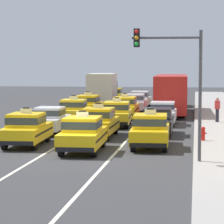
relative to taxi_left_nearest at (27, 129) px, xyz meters
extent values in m
plane|color=#353538|center=(3.18, -3.16, -0.88)|extent=(160.00, 160.00, 0.00)
cube|color=silver|center=(1.58, 16.84, -0.87)|extent=(0.14, 80.00, 0.01)
cube|color=silver|center=(4.78, 16.84, -0.87)|extent=(0.14, 80.00, 0.01)
cube|color=#9E9993|center=(10.38, 11.84, -0.80)|extent=(4.00, 90.00, 0.15)
cylinder|color=black|center=(-0.81, 1.54, -0.56)|extent=(0.27, 0.65, 0.64)
cylinder|color=black|center=(0.66, 1.61, -0.56)|extent=(0.27, 0.65, 0.64)
cylinder|color=black|center=(-0.67, -1.51, -0.56)|extent=(0.27, 0.65, 0.64)
cylinder|color=black|center=(0.81, -1.45, -0.56)|extent=(0.27, 0.65, 0.64)
cube|color=yellow|center=(0.00, 0.05, -0.21)|extent=(2.01, 4.58, 0.70)
cube|color=black|center=(0.00, 0.05, -0.16)|extent=(2.01, 4.22, 0.10)
cube|color=yellow|center=(0.00, -0.10, 0.46)|extent=(1.69, 2.17, 0.64)
cube|color=#2D3842|center=(0.00, -0.10, 0.46)|extent=(1.72, 2.19, 0.35)
cube|color=white|center=(0.00, -0.10, 0.90)|extent=(0.56, 0.15, 0.24)
cube|color=black|center=(0.00, -0.10, 1.05)|extent=(0.32, 0.12, 0.06)
cube|color=black|center=(-0.10, 2.26, -0.46)|extent=(1.71, 0.22, 0.20)
cube|color=black|center=(0.10, -2.16, -0.46)|extent=(1.71, 0.22, 0.20)
cylinder|color=black|center=(-0.89, 6.71, -0.56)|extent=(0.25, 0.64, 0.64)
cylinder|color=black|center=(0.55, 6.74, -0.56)|extent=(0.25, 0.64, 0.64)
cylinder|color=black|center=(-0.84, 3.88, -0.56)|extent=(0.25, 0.64, 0.64)
cylinder|color=black|center=(0.60, 3.90, -0.56)|extent=(0.25, 0.64, 0.64)
cube|color=silver|center=(-0.14, 5.31, -0.23)|extent=(1.84, 4.33, 0.66)
cube|color=silver|center=(-0.14, 5.21, 0.40)|extent=(1.60, 1.93, 0.60)
cube|color=#2D3842|center=(-0.14, 5.21, 0.40)|extent=(1.62, 1.95, 0.33)
cylinder|color=black|center=(-0.84, 13.19, -0.56)|extent=(0.27, 0.65, 0.64)
cylinder|color=black|center=(0.64, 13.26, -0.56)|extent=(0.27, 0.65, 0.64)
cylinder|color=black|center=(-0.70, 10.14, -0.56)|extent=(0.27, 0.65, 0.64)
cylinder|color=black|center=(0.78, 10.20, -0.56)|extent=(0.27, 0.65, 0.64)
cube|color=yellow|center=(-0.03, 11.70, -0.21)|extent=(2.00, 4.58, 0.70)
cube|color=black|center=(-0.03, 11.70, -0.16)|extent=(2.01, 4.22, 0.10)
cube|color=yellow|center=(-0.02, 11.55, 0.46)|extent=(1.69, 2.17, 0.64)
cube|color=#2D3842|center=(-0.02, 11.55, 0.46)|extent=(1.72, 2.19, 0.35)
cube|color=white|center=(-0.02, 11.55, 0.90)|extent=(0.56, 0.15, 0.24)
cube|color=black|center=(-0.02, 11.55, 1.05)|extent=(0.32, 0.12, 0.06)
cube|color=black|center=(-0.13, 13.91, -0.46)|extent=(1.71, 0.22, 0.20)
cube|color=black|center=(0.07, 9.49, -0.46)|extent=(1.71, 0.22, 0.20)
cylinder|color=black|center=(-0.77, 18.88, -0.56)|extent=(0.25, 0.64, 0.64)
cylinder|color=black|center=(0.71, 18.86, -0.56)|extent=(0.25, 0.64, 0.64)
cylinder|color=black|center=(-0.82, 15.82, -0.56)|extent=(0.25, 0.64, 0.64)
cylinder|color=black|center=(0.66, 15.80, -0.56)|extent=(0.25, 0.64, 0.64)
cube|color=yellow|center=(-0.06, 17.34, -0.21)|extent=(1.87, 4.53, 0.70)
cube|color=black|center=(-0.06, 17.34, -0.16)|extent=(1.88, 4.17, 0.10)
cube|color=yellow|center=(-0.06, 17.19, 0.46)|extent=(1.63, 2.12, 0.64)
cube|color=#2D3842|center=(-0.06, 17.19, 0.46)|extent=(1.65, 2.14, 0.35)
cube|color=white|center=(-0.06, 17.19, 0.90)|extent=(0.56, 0.13, 0.24)
cube|color=black|center=(-0.06, 17.19, 1.05)|extent=(0.32, 0.11, 0.06)
cube|color=black|center=(-0.02, 19.55, -0.46)|extent=(1.71, 0.17, 0.20)
cube|color=black|center=(-0.09, 15.13, -0.46)|extent=(1.71, 0.17, 0.20)
cylinder|color=black|center=(-1.13, 26.61, -0.56)|extent=(0.27, 0.65, 0.64)
cylinder|color=black|center=(0.77, 26.70, -0.56)|extent=(0.27, 0.65, 0.64)
cylinder|color=black|center=(-0.94, 22.71, -0.56)|extent=(0.27, 0.65, 0.64)
cylinder|color=black|center=(0.96, 22.80, -0.56)|extent=(0.27, 0.65, 0.64)
cube|color=black|center=(-0.22, 27.63, 0.49)|extent=(2.20, 2.30, 2.10)
cube|color=#2D3842|center=(-0.27, 28.70, 0.79)|extent=(1.93, 0.15, 0.76)
cube|color=beige|center=(-0.07, 24.37, 1.04)|extent=(2.55, 5.30, 2.70)
cylinder|color=black|center=(-0.79, 33.14, -0.56)|extent=(0.26, 0.65, 0.64)
cylinder|color=black|center=(0.69, 33.18, -0.56)|extent=(0.26, 0.65, 0.64)
cylinder|color=black|center=(-0.72, 30.08, -0.56)|extent=(0.26, 0.65, 0.64)
cylinder|color=black|center=(0.76, 30.12, -0.56)|extent=(0.26, 0.65, 0.64)
cube|color=yellow|center=(-0.02, 31.63, -0.21)|extent=(1.91, 4.54, 0.70)
cube|color=black|center=(-0.02, 31.63, -0.16)|extent=(1.92, 4.18, 0.10)
cube|color=yellow|center=(-0.01, 31.48, 0.46)|extent=(1.65, 2.14, 0.64)
cube|color=#2D3842|center=(-0.01, 31.48, 0.46)|extent=(1.67, 2.16, 0.35)
cube|color=white|center=(-0.01, 31.48, 0.90)|extent=(0.56, 0.13, 0.24)
cube|color=black|center=(-0.01, 31.48, 1.05)|extent=(0.32, 0.12, 0.06)
cube|color=black|center=(-0.07, 33.84, -0.46)|extent=(1.71, 0.18, 0.20)
cube|color=black|center=(0.04, 29.42, -0.46)|extent=(1.71, 0.18, 0.20)
cylinder|color=black|center=(2.42, -0.06, -0.56)|extent=(0.26, 0.65, 0.64)
cylinder|color=black|center=(3.90, -0.02, -0.56)|extent=(0.26, 0.65, 0.64)
cylinder|color=black|center=(2.52, -3.12, -0.56)|extent=(0.26, 0.65, 0.64)
cylinder|color=black|center=(3.99, -3.08, -0.56)|extent=(0.26, 0.65, 0.64)
cube|color=yellow|center=(3.21, -1.57, -0.21)|extent=(1.94, 4.55, 0.70)
cube|color=black|center=(3.21, -1.57, -0.16)|extent=(1.95, 4.19, 0.10)
cube|color=yellow|center=(3.21, -1.72, 0.46)|extent=(1.66, 2.15, 0.64)
cube|color=#2D3842|center=(3.21, -1.72, 0.46)|extent=(1.68, 2.17, 0.35)
cube|color=white|center=(3.21, -1.72, 0.90)|extent=(0.56, 0.14, 0.24)
cube|color=black|center=(3.21, -1.72, 1.05)|extent=(0.32, 0.12, 0.06)
cube|color=black|center=(3.14, 0.64, -0.46)|extent=(1.71, 0.19, 0.20)
cube|color=black|center=(3.27, -3.78, -0.46)|extent=(1.71, 0.19, 0.20)
cylinder|color=black|center=(2.30, 5.53, -0.56)|extent=(0.24, 0.64, 0.64)
cylinder|color=black|center=(3.77, 5.52, -0.56)|extent=(0.24, 0.64, 0.64)
cylinder|color=black|center=(2.29, 2.47, -0.56)|extent=(0.24, 0.64, 0.64)
cylinder|color=black|center=(3.76, 2.46, -0.56)|extent=(0.24, 0.64, 0.64)
cube|color=yellow|center=(3.03, 4.00, -0.21)|extent=(1.82, 4.51, 0.70)
cube|color=black|center=(3.03, 4.00, -0.16)|extent=(1.84, 4.15, 0.10)
cube|color=yellow|center=(3.03, 3.85, 0.46)|extent=(1.61, 2.11, 0.64)
cube|color=#2D3842|center=(3.03, 3.85, 0.46)|extent=(1.63, 2.13, 0.35)
cube|color=white|center=(3.03, 3.85, 0.90)|extent=(0.56, 0.12, 0.24)
cube|color=black|center=(3.03, 3.85, 1.05)|extent=(0.32, 0.11, 0.06)
cube|color=black|center=(3.04, 6.21, -0.46)|extent=(1.71, 0.15, 0.20)
cube|color=black|center=(3.02, 1.79, -0.46)|extent=(1.71, 0.15, 0.20)
cylinder|color=black|center=(2.46, 11.22, -0.56)|extent=(0.28, 0.65, 0.64)
cylinder|color=black|center=(3.94, 11.31, -0.56)|extent=(0.28, 0.65, 0.64)
cylinder|color=black|center=(2.64, 8.17, -0.56)|extent=(0.28, 0.65, 0.64)
cylinder|color=black|center=(4.11, 8.25, -0.56)|extent=(0.28, 0.65, 0.64)
cube|color=yellow|center=(3.29, 9.74, -0.21)|extent=(2.05, 4.59, 0.70)
cube|color=black|center=(3.29, 9.74, -0.16)|extent=(2.05, 4.24, 0.10)
cube|color=yellow|center=(3.29, 9.59, 0.46)|extent=(1.72, 2.19, 0.64)
cube|color=#2D3842|center=(3.29, 9.59, 0.46)|extent=(1.74, 2.21, 0.35)
cube|color=white|center=(3.29, 9.59, 0.90)|extent=(0.57, 0.15, 0.24)
cube|color=black|center=(3.29, 9.59, 1.05)|extent=(0.33, 0.13, 0.06)
cube|color=black|center=(3.16, 11.94, -0.46)|extent=(1.72, 0.24, 0.20)
cube|color=black|center=(3.41, 7.53, -0.46)|extent=(1.72, 0.24, 0.20)
cylinder|color=black|center=(2.38, 16.98, -0.56)|extent=(0.25, 0.64, 0.64)
cylinder|color=black|center=(3.86, 16.99, -0.56)|extent=(0.25, 0.64, 0.64)
cylinder|color=black|center=(2.42, 13.92, -0.56)|extent=(0.25, 0.64, 0.64)
cylinder|color=black|center=(3.89, 13.93, -0.56)|extent=(0.25, 0.64, 0.64)
cube|color=yellow|center=(3.14, 15.45, -0.21)|extent=(1.85, 4.52, 0.70)
cube|color=black|center=(3.14, 15.45, -0.16)|extent=(1.87, 4.16, 0.10)
cube|color=yellow|center=(3.14, 15.30, 0.46)|extent=(1.62, 2.12, 0.64)
cube|color=#2D3842|center=(3.14, 15.30, 0.46)|extent=(1.64, 2.14, 0.35)
cube|color=white|center=(3.14, 15.30, 0.90)|extent=(0.56, 0.13, 0.24)
cube|color=black|center=(3.14, 15.30, 1.05)|extent=(0.32, 0.11, 0.06)
cube|color=black|center=(3.11, 17.66, -0.46)|extent=(1.71, 0.16, 0.20)
cube|color=black|center=(3.16, 13.24, -0.46)|extent=(1.71, 0.16, 0.20)
cylinder|color=black|center=(2.53, 22.79, -0.56)|extent=(0.25, 0.65, 0.64)
cylinder|color=black|center=(3.98, 22.82, -0.56)|extent=(0.25, 0.65, 0.64)
cylinder|color=black|center=(2.60, 19.95, -0.56)|extent=(0.25, 0.65, 0.64)
cylinder|color=black|center=(4.04, 19.98, -0.56)|extent=(0.25, 0.65, 0.64)
cube|color=silver|center=(3.29, 21.38, -0.23)|extent=(1.86, 4.34, 0.66)
cube|color=silver|center=(3.29, 21.28, 0.40)|extent=(1.60, 1.94, 0.60)
cube|color=#2D3842|center=(3.29, 21.28, 0.40)|extent=(1.62, 1.96, 0.33)
cylinder|color=black|center=(2.54, 27.99, -0.56)|extent=(0.25, 0.64, 0.64)
cylinder|color=black|center=(3.99, 27.96, -0.56)|extent=(0.25, 0.64, 0.64)
cylinder|color=black|center=(2.48, 25.15, -0.56)|extent=(0.25, 0.64, 0.64)
cylinder|color=black|center=(3.93, 25.12, -0.56)|extent=(0.25, 0.64, 0.64)
cube|color=silver|center=(3.23, 26.55, -0.23)|extent=(1.85, 4.34, 0.66)
cube|color=silver|center=(3.23, 26.45, 0.40)|extent=(1.60, 1.93, 0.60)
cube|color=#2D3842|center=(3.23, 26.45, 0.40)|extent=(1.62, 1.95, 0.33)
cylinder|color=black|center=(5.46, 1.77, -0.56)|extent=(0.26, 0.65, 0.64)
cylinder|color=black|center=(6.94, 1.82, -0.56)|extent=(0.26, 0.65, 0.64)
cylinder|color=black|center=(5.56, -1.29, -0.56)|extent=(0.26, 0.65, 0.64)
cylinder|color=black|center=(7.03, -1.24, -0.56)|extent=(0.26, 0.65, 0.64)
cube|color=yellow|center=(6.25, 0.26, -0.21)|extent=(1.94, 4.56, 0.70)
cube|color=black|center=(6.25, 0.26, -0.16)|extent=(1.95, 4.20, 0.10)
cube|color=yellow|center=(6.25, 0.11, 0.46)|extent=(1.67, 2.15, 0.64)
cube|color=#2D3842|center=(6.25, 0.11, 0.46)|extent=(1.69, 2.17, 0.35)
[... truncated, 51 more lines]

